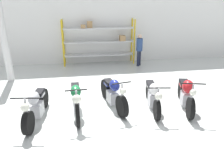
% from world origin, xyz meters
% --- Properties ---
extents(ground_plane, '(30.00, 30.00, 0.00)m').
position_xyz_m(ground_plane, '(0.00, 0.00, 0.00)').
color(ground_plane, silver).
extents(back_wall, '(30.00, 0.08, 3.60)m').
position_xyz_m(back_wall, '(0.00, 5.65, 1.80)').
color(back_wall, white).
rests_on(back_wall, ground_plane).
extents(shelving_rack, '(3.71, 0.63, 2.29)m').
position_xyz_m(shelving_rack, '(0.13, 5.28, 1.23)').
color(shelving_rack, gold).
rests_on(shelving_rack, ground_plane).
extents(support_pillar, '(0.28, 0.28, 3.60)m').
position_xyz_m(support_pillar, '(-3.88, 3.28, 1.80)').
color(support_pillar, silver).
rests_on(support_pillar, ground_plane).
extents(motorcycle_silver, '(0.73, 2.09, 0.99)m').
position_xyz_m(motorcycle_silver, '(-2.27, -0.24, 0.43)').
color(motorcycle_silver, black).
rests_on(motorcycle_silver, ground_plane).
extents(motorcycle_green, '(0.57, 2.16, 1.05)m').
position_xyz_m(motorcycle_green, '(-1.15, -0.07, 0.51)').
color(motorcycle_green, black).
rests_on(motorcycle_green, ground_plane).
extents(motorcycle_blue, '(0.70, 2.08, 1.05)m').
position_xyz_m(motorcycle_blue, '(0.01, 0.23, 0.45)').
color(motorcycle_blue, black).
rests_on(motorcycle_blue, ground_plane).
extents(motorcycle_white, '(0.66, 2.03, 0.97)m').
position_xyz_m(motorcycle_white, '(1.21, -0.09, 0.44)').
color(motorcycle_white, black).
rests_on(motorcycle_white, ground_plane).
extents(motorcycle_red, '(0.84, 2.01, 1.08)m').
position_xyz_m(motorcycle_red, '(2.24, -0.22, 0.49)').
color(motorcycle_red, black).
rests_on(motorcycle_red, ground_plane).
extents(person_browsing, '(0.45, 0.45, 1.61)m').
position_xyz_m(person_browsing, '(2.07, 4.59, 0.95)').
color(person_browsing, '#1E2338').
rests_on(person_browsing, ground_plane).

